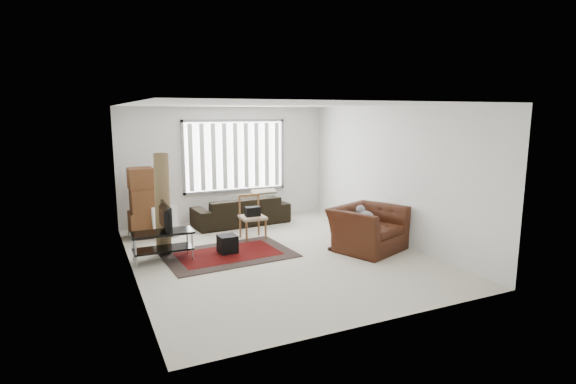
% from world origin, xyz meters
% --- Properties ---
extents(room, '(6.00, 6.02, 2.71)m').
position_xyz_m(room, '(0.03, 0.51, 1.76)').
color(room, beige).
rests_on(room, ground).
extents(persian_rug, '(2.37, 1.66, 0.02)m').
position_xyz_m(persian_rug, '(-0.81, 0.37, 0.01)').
color(persian_rug, black).
rests_on(persian_rug, ground).
extents(tv_stand, '(1.05, 0.47, 0.53)m').
position_xyz_m(tv_stand, '(-1.95, 0.54, 0.38)').
color(tv_stand, black).
rests_on(tv_stand, ground).
extents(tv, '(0.11, 0.85, 0.49)m').
position_xyz_m(tv, '(-1.95, 0.54, 0.77)').
color(tv, black).
rests_on(tv, tv_stand).
extents(subwoofer, '(0.34, 0.34, 0.32)m').
position_xyz_m(subwoofer, '(-0.80, 0.46, 0.18)').
color(subwoofer, black).
rests_on(subwoofer, persian_rug).
extents(moving_boxes, '(0.61, 0.56, 1.45)m').
position_xyz_m(moving_boxes, '(-2.03, 2.28, 0.68)').
color(moving_boxes, brown).
rests_on(moving_boxes, ground).
extents(white_flatpack, '(0.55, 0.30, 0.67)m').
position_xyz_m(white_flatpack, '(-1.65, 2.00, 0.34)').
color(white_flatpack, silver).
rests_on(white_flatpack, ground).
extents(rolled_rug, '(0.42, 0.73, 1.85)m').
position_xyz_m(rolled_rug, '(-1.83, 1.08, 0.92)').
color(rolled_rug, brown).
rests_on(rolled_rug, ground).
extents(sofa, '(2.26, 1.11, 0.85)m').
position_xyz_m(sofa, '(0.15, 2.45, 0.42)').
color(sofa, black).
rests_on(sofa, ground).
extents(side_chair, '(0.49, 0.49, 0.90)m').
position_xyz_m(side_chair, '(-0.04, 1.19, 0.50)').
color(side_chair, tan).
rests_on(side_chair, ground).
extents(armchair, '(1.58, 1.49, 0.94)m').
position_xyz_m(armchair, '(1.67, -0.44, 0.47)').
color(armchair, '#3D190C').
rests_on(armchair, ground).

